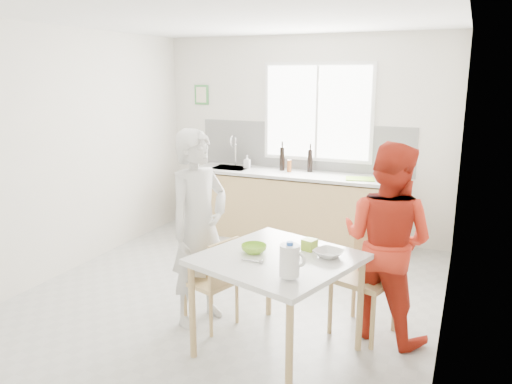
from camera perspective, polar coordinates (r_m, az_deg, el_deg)
ground at (r=5.19m, az=-2.88°, el=-11.73°), size 4.50×4.50×0.00m
room_shell at (r=4.73m, az=-3.12°, el=6.63°), size 4.50×4.50×4.50m
window at (r=6.72m, az=7.03°, el=9.03°), size 1.50×0.06×1.30m
backsplash at (r=6.84m, az=5.34°, el=5.14°), size 3.00×0.02×0.65m
picture_frame at (r=7.40m, az=-6.25°, el=10.99°), size 0.22×0.03×0.28m
kitchen_counter at (r=6.74m, az=4.39°, el=-1.98°), size 2.84×0.64×1.37m
dining_table at (r=3.91m, az=2.50°, el=-8.55°), size 1.34×1.34×0.83m
chair_left at (r=4.44m, az=-4.64°, el=-9.83°), size 0.47×0.47×0.82m
chair_far at (r=4.45m, az=12.77°, el=-8.60°), size 0.59×0.59×1.01m
person_white at (r=4.43m, az=-6.55°, el=-4.12°), size 0.59×0.73×1.75m
person_red at (r=4.31m, az=14.70°, el=-5.50°), size 0.97×0.85×1.68m
bowl_green at (r=3.95m, az=-0.24°, el=-6.49°), size 0.25×0.25×0.06m
bowl_white at (r=3.90m, az=8.31°, el=-6.97°), size 0.28×0.28×0.05m
milk_jug at (r=3.44m, az=3.91°, el=-7.80°), size 0.19×0.14×0.25m
green_box at (r=4.02m, az=6.13°, el=-6.00°), size 0.13×0.13×0.09m
spoon at (r=3.76m, az=-0.55°, el=-7.87°), size 0.16×0.02×0.01m
cutting_board at (r=6.32m, az=11.80°, el=1.48°), size 0.40×0.32×0.01m
wine_bottle_a at (r=6.75m, az=3.01°, el=3.82°), size 0.07×0.07×0.32m
wine_bottle_b at (r=6.69m, az=6.19°, el=3.58°), size 0.07×0.07×0.30m
jar_amber at (r=6.67m, az=3.81°, el=3.00°), size 0.06×0.06×0.16m
soap_bottle at (r=6.92m, az=-1.03°, el=3.48°), size 0.09×0.09×0.18m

